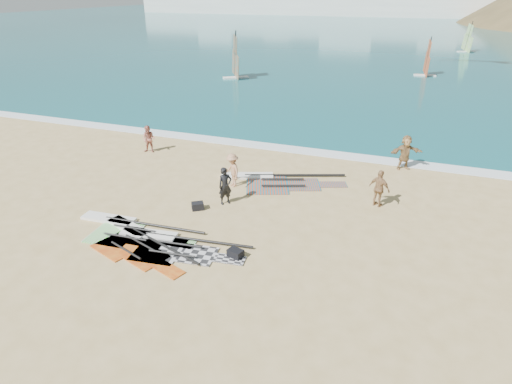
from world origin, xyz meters
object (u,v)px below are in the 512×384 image
(rig_red, at_px, (135,241))
(gear_bag_far, at_px, (235,254))
(beachgoer_back, at_px, (379,189))
(gear_bag_near, at_px, (198,206))
(beachgoer_right, at_px, (405,152))
(rig_green, at_px, (126,228))
(beachgoer_left, at_px, (149,139))
(person_wetsuit, at_px, (225,186))
(rig_orange, at_px, (272,180))
(beachgoer_mid, at_px, (232,170))
(rig_grey, at_px, (169,244))

(rig_red, bearing_deg, gear_bag_far, 24.44)
(beachgoer_back, bearing_deg, rig_red, 63.14)
(gear_bag_near, xyz_separation_m, beachgoer_back, (7.48, 3.12, 0.70))
(rig_red, distance_m, beachgoer_right, 14.79)
(rig_green, xyz_separation_m, beachgoer_left, (-4.11, 8.19, 0.77))
(person_wetsuit, height_order, beachgoer_back, person_wetsuit)
(gear_bag_near, distance_m, beachgoer_back, 8.14)
(rig_orange, bearing_deg, person_wetsuit, -131.97)
(rig_red, relative_size, beachgoer_right, 2.70)
(rig_green, relative_size, beachgoer_mid, 3.28)
(rig_green, relative_size, beachgoer_back, 3.23)
(beachgoer_mid, xyz_separation_m, beachgoer_right, (7.85, 5.28, 0.10))
(gear_bag_far, xyz_separation_m, beachgoer_mid, (-2.55, 5.74, 0.69))
(rig_green, relative_size, rig_red, 1.09)
(person_wetsuit, bearing_deg, rig_grey, -145.00)
(gear_bag_far, relative_size, beachgoer_left, 0.33)
(beachgoer_mid, bearing_deg, beachgoer_right, 76.39)
(beachgoer_left, bearing_deg, rig_orange, -21.28)
(rig_grey, relative_size, rig_orange, 0.83)
(person_wetsuit, bearing_deg, rig_red, -161.32)
(gear_bag_far, bearing_deg, person_wetsuit, 118.52)
(rig_green, bearing_deg, person_wetsuit, 46.82)
(beachgoer_left, height_order, beachgoer_back, beachgoer_back)
(rig_grey, bearing_deg, gear_bag_far, -4.14)
(rig_green, xyz_separation_m, beachgoer_right, (10.32, 10.70, 0.90))
(beachgoer_right, bearing_deg, beachgoer_mid, -173.60)
(beachgoer_left, xyz_separation_m, beachgoer_back, (13.57, -2.50, 0.05))
(person_wetsuit, bearing_deg, gear_bag_near, 179.77)
(rig_orange, height_order, beachgoer_left, beachgoer_left)
(rig_grey, xyz_separation_m, beachgoer_mid, (0.17, 5.85, 0.80))
(rig_orange, bearing_deg, beachgoer_left, 149.09)
(person_wetsuit, bearing_deg, beachgoer_left, 100.26)
(rig_grey, height_order, rig_green, rig_green)
(gear_bag_far, relative_size, beachgoer_right, 0.29)
(beachgoer_back, bearing_deg, rig_grey, 66.90)
(gear_bag_far, bearing_deg, rig_grey, -177.61)
(gear_bag_near, bearing_deg, person_wetsuit, 46.00)
(rig_grey, distance_m, gear_bag_far, 2.72)
(beachgoer_back, bearing_deg, beachgoer_right, -73.40)
(rig_orange, xyz_separation_m, beachgoer_mid, (-1.68, -1.25, 0.80))
(beachgoer_mid, bearing_deg, person_wetsuit, -34.15)
(beachgoer_left, relative_size, beachgoer_right, 0.86)
(rig_red, xyz_separation_m, gear_bag_near, (1.05, 3.27, 0.12))
(rig_orange, height_order, beachgoer_right, beachgoer_right)
(rig_grey, height_order, beachgoer_left, beachgoer_left)
(rig_red, xyz_separation_m, beachgoer_right, (9.39, 11.39, 0.90))
(rig_orange, bearing_deg, beachgoer_mid, -163.71)
(rig_orange, height_order, gear_bag_far, gear_bag_far)
(rig_orange, height_order, person_wetsuit, person_wetsuit)
(beachgoer_left, distance_m, beachgoer_right, 14.65)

